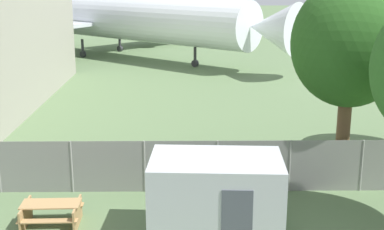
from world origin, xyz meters
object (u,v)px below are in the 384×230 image
(portable_cabin, at_px, (216,198))
(airplane, at_px, (108,17))
(tree_behind_benches, at_px, (350,44))
(picnic_bench_near_cabin, at_px, (51,212))

(portable_cabin, bearing_deg, airplane, 105.80)
(portable_cabin, relative_size, tree_behind_benches, 0.53)
(airplane, height_order, portable_cabin, airplane)
(airplane, height_order, picnic_bench_near_cabin, airplane)
(portable_cabin, height_order, picnic_bench_near_cabin, portable_cabin)
(airplane, distance_m, tree_behind_benches, 33.52)
(picnic_bench_near_cabin, height_order, tree_behind_benches, tree_behind_benches)
(portable_cabin, relative_size, picnic_bench_near_cabin, 2.16)
(airplane, relative_size, tree_behind_benches, 4.38)
(portable_cabin, height_order, tree_behind_benches, tree_behind_benches)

